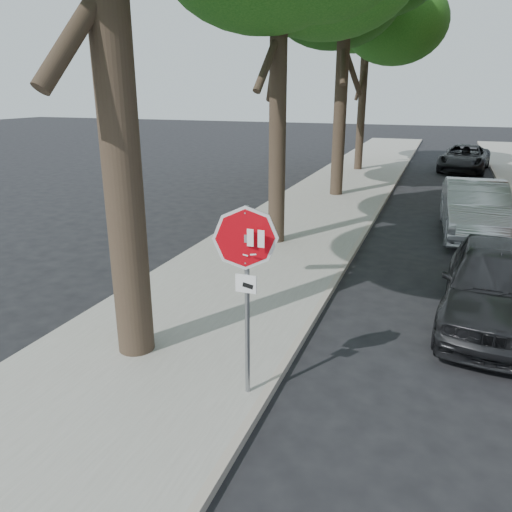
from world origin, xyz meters
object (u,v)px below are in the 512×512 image
Objects in this scene: car_d at (464,158)px; tree_far at (367,21)px; stop_sign at (246,266)px; car_b at (475,209)px; car_a at (496,284)px.

tree_far is at bearing -152.63° from car_d.
car_d is at bearing 82.11° from stop_sign.
car_d is (0.02, 13.07, -0.10)m from car_b.
stop_sign is 0.54× the size of car_d.
stop_sign is 10.53m from car_b.
stop_sign is at bearing -126.55° from car_a.
car_b is 0.97× the size of car_d.
stop_sign is at bearing -110.95° from car_b.
tree_far reaches higher than car_d.
tree_far is 13.89m from car_b.
car_a is (5.32, -17.35, -6.46)m from tree_far.
car_b reaches higher than car_d.
car_b is at bearing -82.81° from car_d.
tree_far is at bearing 95.46° from stop_sign.
tree_far is at bearing 111.55° from car_a.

